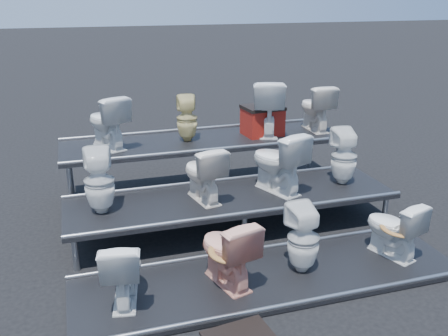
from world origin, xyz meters
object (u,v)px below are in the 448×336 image
object	(u,v)px
toilet_7	(344,156)
toilet_4	(99,181)
toilet_0	(123,269)
toilet_8	(107,122)
toilet_9	(187,118)
toilet_6	(278,161)
toilet_5	(203,173)
toilet_10	(267,107)
toilet_11	(316,107)
toilet_2	(303,238)
red_crate	(262,122)
toilet_1	(227,251)
toilet_3	(393,228)

from	to	relation	value
toilet_7	toilet_4	bearing A→B (deg)	6.62
toilet_0	toilet_8	world-z (taller)	toilet_8
toilet_4	toilet_9	size ratio (longest dim) A/B	1.17
toilet_6	toilet_7	size ratio (longest dim) A/B	1.06
toilet_4	toilet_5	size ratio (longest dim) A/B	1.10
toilet_0	toilet_10	xyz separation A→B (m)	(2.52, 2.60, 0.88)
toilet_7	toilet_11	bearing A→B (deg)	-92.72
toilet_2	red_crate	world-z (taller)	red_crate
toilet_1	toilet_4	distance (m)	1.79
toilet_1	toilet_8	xyz separation A→B (m)	(-0.93, 2.60, 0.80)
toilet_1	toilet_8	bearing A→B (deg)	-85.26
toilet_9	toilet_11	distance (m)	2.07
toilet_4	toilet_8	xyz separation A→B (m)	(0.23, 1.30, 0.38)
toilet_5	red_crate	size ratio (longest dim) A/B	1.28
toilet_2	toilet_1	bearing A→B (deg)	-2.44
toilet_9	toilet_10	world-z (taller)	toilet_10
toilet_0	red_crate	world-z (taller)	red_crate
toilet_6	red_crate	xyz separation A→B (m)	(0.28, 1.28, 0.19)
toilet_5	toilet_0	bearing A→B (deg)	37.34
red_crate	toilet_2	bearing A→B (deg)	-106.62
red_crate	toilet_0	bearing A→B (deg)	-138.69
toilet_0	toilet_5	size ratio (longest dim) A/B	0.97
toilet_5	toilet_8	size ratio (longest dim) A/B	0.95
toilet_6	toilet_10	xyz separation A→B (m)	(0.37, 1.30, 0.41)
toilet_3	toilet_2	bearing A→B (deg)	-18.15
toilet_4	red_crate	world-z (taller)	red_crate
toilet_6	toilet_7	distance (m)	0.97
toilet_8	toilet_10	distance (m)	2.40
toilet_4	toilet_10	world-z (taller)	toilet_10
toilet_3	toilet_11	world-z (taller)	toilet_11
toilet_9	toilet_1	bearing A→B (deg)	94.44
toilet_7	toilet_6	bearing A→B (deg)	6.62
toilet_0	toilet_4	xyz separation A→B (m)	(-0.10, 1.30, 0.45)
toilet_2	toilet_3	bearing A→B (deg)	177.56
toilet_11	red_crate	size ratio (longest dim) A/B	1.30
toilet_1	toilet_3	world-z (taller)	toilet_1
toilet_0	toilet_9	world-z (taller)	toilet_9
toilet_2	toilet_9	bearing A→B (deg)	-78.34
toilet_10	red_crate	size ratio (longest dim) A/B	1.52
toilet_2	toilet_3	xyz separation A→B (m)	(1.13, 0.00, -0.04)
toilet_1	red_crate	bearing A→B (deg)	-133.12
toilet_2	toilet_4	bearing A→B (deg)	-35.25
toilet_2	toilet_3	world-z (taller)	toilet_2
toilet_1	red_crate	world-z (taller)	red_crate
toilet_2	toilet_10	xyz separation A→B (m)	(0.60, 2.60, 0.84)
toilet_6	toilet_9	distance (m)	1.61
toilet_3	toilet_5	xyz separation A→B (m)	(-1.89, 1.30, 0.41)
toilet_4	toilet_5	distance (m)	1.26
toilet_6	toilet_7	bearing A→B (deg)	159.33
toilet_0	toilet_5	world-z (taller)	toilet_5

